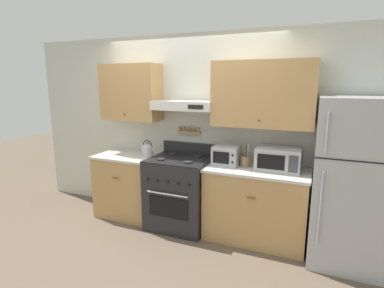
{
  "coord_description": "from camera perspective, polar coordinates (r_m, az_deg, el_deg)",
  "views": [
    {
      "loc": [
        1.62,
        -3.15,
        1.91
      ],
      "look_at": [
        0.18,
        0.26,
        1.15
      ],
      "focal_mm": 28.0,
      "sensor_mm": 36.0,
      "label": 1
    }
  ],
  "objects": [
    {
      "name": "ground_plane",
      "position": [
        4.02,
        -4.03,
        -16.79
      ],
      "size": [
        16.0,
        16.0,
        0.0
      ],
      "primitive_type": "plane",
      "color": "brown"
    },
    {
      "name": "wall_back",
      "position": [
        4.07,
        0.43,
        5.05
      ],
      "size": [
        5.2,
        0.46,
        2.55
      ],
      "color": "silver",
      "rests_on": "ground_plane"
    },
    {
      "name": "counter_left",
      "position": [
        4.49,
        -11.85,
        -7.61
      ],
      "size": [
        0.88,
        0.64,
        0.9
      ],
      "color": "tan",
      "rests_on": "ground_plane"
    },
    {
      "name": "counter_right",
      "position": [
        3.81,
        12.03,
        -11.15
      ],
      "size": [
        1.22,
        0.64,
        0.9
      ],
      "color": "tan",
      "rests_on": "ground_plane"
    },
    {
      "name": "stove_range",
      "position": [
        4.05,
        -2.32,
        -9.13
      ],
      "size": [
        0.78,
        0.72,
        1.09
      ],
      "color": "#232326",
      "rests_on": "ground_plane"
    },
    {
      "name": "refrigerator",
      "position": [
        3.56,
        28.01,
        -6.49
      ],
      "size": [
        0.74,
        0.77,
        1.77
      ],
      "color": "#ADAFB5",
      "rests_on": "ground_plane"
    },
    {
      "name": "tea_kettle",
      "position": [
        4.23,
        -8.46,
        -1.03
      ],
      "size": [
        0.2,
        0.16,
        0.23
      ],
      "color": "#B7B7BC",
      "rests_on": "counter_left"
    },
    {
      "name": "microwave",
      "position": [
        3.67,
        16.15,
        -2.7
      ],
      "size": [
        0.5,
        0.39,
        0.26
      ],
      "color": "#ADAFB5",
      "rests_on": "counter_right"
    },
    {
      "name": "utensil_crock",
      "position": [
        3.73,
        10.16,
        -3.17
      ],
      "size": [
        0.12,
        0.12,
        0.28
      ],
      "color": "#8E7051",
      "rests_on": "counter_right"
    },
    {
      "name": "toaster_oven",
      "position": [
        3.77,
        6.57,
        -2.13
      ],
      "size": [
        0.31,
        0.3,
        0.24
      ],
      "color": "#ADAFB5",
      "rests_on": "counter_right"
    }
  ]
}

